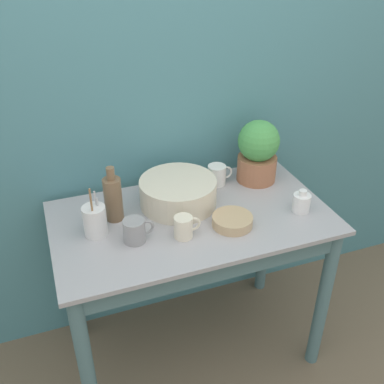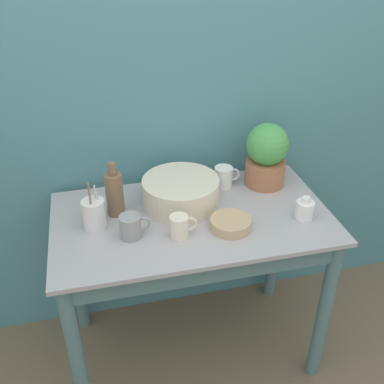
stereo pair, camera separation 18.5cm
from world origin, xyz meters
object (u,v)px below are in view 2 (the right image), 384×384
object	(u,v)px
bottle_tall	(115,193)
bottle_short	(304,210)
mug_white	(224,177)
potted_plant	(266,155)
bowl_wash_large	(181,192)
mug_grey	(131,227)
mug_cream	(180,226)
utensil_cup	(94,214)
bowl_small_tan	(231,224)

from	to	relation	value
bottle_tall	bottle_short	world-z (taller)	bottle_tall
bottle_tall	mug_white	xyz separation A→B (m)	(0.52, 0.12, -0.05)
potted_plant	bottle_short	bearing A→B (deg)	-79.80
bowl_wash_large	mug_grey	distance (m)	0.31
bottle_tall	mug_white	bearing A→B (deg)	12.97
bottle_tall	mug_cream	world-z (taller)	bottle_tall
bowl_wash_large	bottle_tall	size ratio (longest dim) A/B	1.39
bowl_wash_large	bottle_short	size ratio (longest dim) A/B	3.26
mug_grey	utensil_cup	world-z (taller)	utensil_cup
bottle_short	mug_cream	size ratio (longest dim) A/B	0.94
potted_plant	bowl_small_tan	world-z (taller)	potted_plant
bottle_tall	mug_cream	xyz separation A→B (m)	(0.23, -0.22, -0.06)
utensil_cup	potted_plant	bearing A→B (deg)	12.30
bottle_short	mug_white	size ratio (longest dim) A/B	0.84
bowl_wash_large	mug_grey	world-z (taller)	bowl_wash_large
bowl_wash_large	mug_cream	bearing A→B (deg)	-103.09
potted_plant	mug_cream	world-z (taller)	potted_plant
potted_plant	bottle_tall	distance (m)	0.72
bottle_short	mug_white	world-z (taller)	bottle_short
potted_plant	bottle_tall	xyz separation A→B (m)	(-0.71, -0.09, -0.05)
bottle_short	mug_grey	distance (m)	0.72
bowl_wash_large	utensil_cup	bearing A→B (deg)	-165.76
bottle_tall	bowl_small_tan	size ratio (longest dim) A/B	1.45
bowl_wash_large	mug_white	xyz separation A→B (m)	(0.23, 0.10, -0.01)
bowl_wash_large	bottle_short	distance (m)	0.53
bowl_wash_large	utensil_cup	xyz separation A→B (m)	(-0.38, -0.10, 0.00)
bottle_tall	mug_cream	distance (m)	0.32
bowl_wash_large	potted_plant	bearing A→B (deg)	10.53
bottle_short	mug_white	xyz separation A→B (m)	(-0.25, 0.34, 0.00)
potted_plant	bottle_tall	size ratio (longest dim) A/B	1.24
bottle_tall	mug_white	size ratio (longest dim) A/B	1.98
mug_cream	mug_grey	bearing A→B (deg)	167.84
potted_plant	mug_white	size ratio (longest dim) A/B	2.45
potted_plant	bottle_short	xyz separation A→B (m)	(0.06, -0.31, -0.11)
bowl_wash_large	utensil_cup	size ratio (longest dim) A/B	1.49
mug_grey	bottle_short	bearing A→B (deg)	-3.21
mug_grey	mug_cream	size ratio (longest dim) A/B	1.12
bowl_wash_large	mug_cream	size ratio (longest dim) A/B	3.06
mug_cream	bowl_wash_large	bearing A→B (deg)	76.91
potted_plant	mug_grey	size ratio (longest dim) A/B	2.44
bottle_short	utensil_cup	world-z (taller)	utensil_cup
potted_plant	utensil_cup	world-z (taller)	potted_plant
mug_cream	bottle_tall	bearing A→B (deg)	136.57
bottle_short	utensil_cup	size ratio (longest dim) A/B	0.46
potted_plant	bowl_small_tan	bearing A→B (deg)	-130.64
bottle_short	mug_white	bearing A→B (deg)	126.38
bowl_wash_large	mug_white	world-z (taller)	bowl_wash_large
mug_grey	bowl_small_tan	bearing A→B (deg)	-5.17
bottle_tall	bottle_short	xyz separation A→B (m)	(0.76, -0.22, -0.06)
mug_grey	mug_cream	distance (m)	0.19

